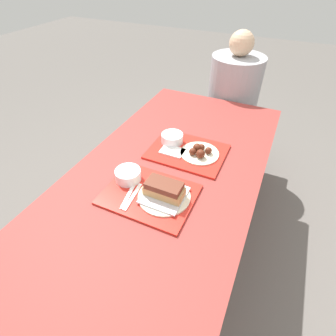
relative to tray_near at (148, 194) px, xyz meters
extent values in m
plane|color=#605B56|center=(0.00, 0.18, -0.74)|extent=(12.00, 12.00, 0.00)
cube|color=maroon|center=(0.00, 0.18, -0.03)|extent=(0.89, 1.82, 0.04)
cylinder|color=maroon|center=(-0.38, -0.66, -0.39)|extent=(0.07, 0.07, 0.70)
cylinder|color=maroon|center=(-0.38, 1.01, -0.39)|extent=(0.07, 0.07, 0.70)
cylinder|color=maroon|center=(0.39, 1.01, -0.39)|extent=(0.07, 0.07, 0.70)
cube|color=maroon|center=(0.00, 1.31, -0.32)|extent=(0.85, 0.28, 0.04)
cylinder|color=maroon|center=(-0.36, 1.31, -0.54)|extent=(0.06, 0.06, 0.40)
cylinder|color=maroon|center=(0.37, 1.31, -0.54)|extent=(0.06, 0.06, 0.40)
cube|color=red|center=(0.00, 0.00, 0.00)|extent=(0.41, 0.31, 0.01)
cube|color=red|center=(0.04, 0.37, 0.00)|extent=(0.41, 0.31, 0.01)
cylinder|color=silver|center=(-0.13, 0.04, 0.03)|extent=(0.12, 0.12, 0.05)
cylinder|color=beige|center=(-0.13, 0.04, 0.05)|extent=(0.11, 0.11, 0.01)
cylinder|color=beige|center=(0.07, 0.01, 0.01)|extent=(0.23, 0.23, 0.01)
cube|color=silver|center=(0.07, 0.01, 0.02)|extent=(0.18, 0.18, 0.01)
cube|color=tan|center=(0.07, 0.01, 0.04)|extent=(0.17, 0.08, 0.04)
cube|color=brown|center=(0.07, 0.01, 0.08)|extent=(0.16, 0.08, 0.03)
cube|color=white|center=(-0.07, -0.05, 0.01)|extent=(0.05, 0.17, 0.00)
cube|color=white|center=(-0.05, -0.05, 0.01)|extent=(0.03, 0.17, 0.00)
cube|color=teal|center=(-0.03, 0.07, 0.01)|extent=(0.04, 0.03, 0.01)
cylinder|color=silver|center=(-0.07, 0.41, 0.03)|extent=(0.12, 0.12, 0.05)
cylinder|color=beige|center=(-0.07, 0.41, 0.05)|extent=(0.11, 0.11, 0.01)
cylinder|color=beige|center=(0.11, 0.38, 0.01)|extent=(0.21, 0.21, 0.01)
sphere|color=#562314|center=(0.15, 0.39, 0.03)|extent=(0.04, 0.04, 0.04)
sphere|color=#562314|center=(0.11, 0.40, 0.03)|extent=(0.04, 0.04, 0.04)
sphere|color=#562314|center=(0.09, 0.38, 0.04)|extent=(0.04, 0.04, 0.04)
sphere|color=#562314|center=(0.08, 0.34, 0.03)|extent=(0.04, 0.04, 0.04)
sphere|color=#562314|center=(0.13, 0.34, 0.04)|extent=(0.05, 0.05, 0.05)
cube|color=white|center=(-0.03, 0.33, 0.01)|extent=(0.13, 0.09, 0.01)
cylinder|color=#9E9EA3|center=(0.07, 1.31, -0.03)|extent=(0.40, 0.40, 0.55)
sphere|color=tan|center=(0.07, 1.31, 0.33)|extent=(0.18, 0.18, 0.18)
camera|label=1|loc=(0.43, -0.71, 0.86)|focal=28.00mm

